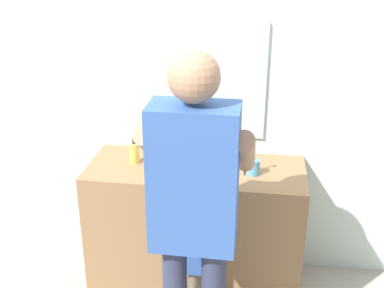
% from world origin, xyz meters
% --- Properties ---
extents(back_wall, '(4.40, 0.10, 2.70)m').
position_xyz_m(back_wall, '(0.00, 0.62, 1.35)').
color(back_wall, silver).
rests_on(back_wall, ground).
extents(vanity_cabinet, '(1.35, 0.54, 0.85)m').
position_xyz_m(vanity_cabinet, '(0.00, 0.30, 0.43)').
color(vanity_cabinet, olive).
rests_on(vanity_cabinet, ground).
extents(sink_basin, '(0.34, 0.34, 0.11)m').
position_xyz_m(sink_basin, '(0.00, 0.28, 0.91)').
color(sink_basin, silver).
rests_on(sink_basin, vanity_cabinet).
extents(faucet, '(0.18, 0.14, 0.18)m').
position_xyz_m(faucet, '(0.00, 0.49, 0.93)').
color(faucet, '#B7BABF').
rests_on(faucet, vanity_cabinet).
extents(toothbrush_cup, '(0.07, 0.07, 0.21)m').
position_xyz_m(toothbrush_cup, '(0.36, 0.26, 0.90)').
color(toothbrush_cup, '#4C8EB2').
rests_on(toothbrush_cup, vanity_cabinet).
extents(soap_bottle, '(0.06, 0.06, 0.17)m').
position_xyz_m(soap_bottle, '(-0.39, 0.31, 0.92)').
color(soap_bottle, gold).
rests_on(soap_bottle, vanity_cabinet).
extents(child_toddler, '(0.27, 0.27, 0.87)m').
position_xyz_m(child_toddler, '(0.00, -0.10, 0.52)').
color(child_toddler, '#6B5B4C').
rests_on(child_toddler, ground).
extents(adult_parent, '(0.54, 0.57, 1.74)m').
position_xyz_m(adult_parent, '(0.10, -0.42, 1.05)').
color(adult_parent, '#2D334C').
rests_on(adult_parent, ground).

